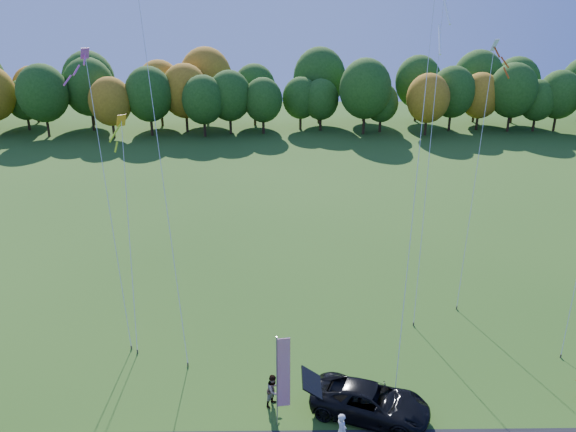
{
  "coord_description": "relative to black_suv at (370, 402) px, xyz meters",
  "views": [
    {
      "loc": [
        -0.33,
        -19.75,
        16.99
      ],
      "look_at": [
        0.0,
        6.0,
        7.0
      ],
      "focal_mm": 35.0,
      "sensor_mm": 36.0,
      "label": 1
    }
  ],
  "objects": [
    {
      "name": "ground",
      "position": [
        -3.49,
        0.09,
        -0.71
      ],
      "size": [
        160.0,
        160.0,
        0.0
      ],
      "primitive_type": "plane",
      "color": "#264E14"
    },
    {
      "name": "tree_line",
      "position": [
        -3.49,
        55.09,
        -0.71
      ],
      "size": [
        116.0,
        12.0,
        10.0
      ],
      "primitive_type": null,
      "color": "#1E4711",
      "rests_on": "ground"
    },
    {
      "name": "black_suv",
      "position": [
        0.0,
        0.0,
        0.0
      ],
      "size": [
        5.63,
        4.01,
        1.43
      ],
      "primitive_type": "imported",
      "rotation": [
        0.0,
        0.0,
        1.21
      ],
      "color": "black",
      "rests_on": "ground"
    },
    {
      "name": "person_tailgate_a",
      "position": [
        -1.44,
        -1.88,
        0.12
      ],
      "size": [
        0.62,
        0.72,
        1.67
      ],
      "primitive_type": "imported",
      "rotation": [
        0.0,
        0.0,
        2.0
      ],
      "color": "silver",
      "rests_on": "ground"
    },
    {
      "name": "person_tailgate_b",
      "position": [
        -4.21,
        0.75,
        0.06
      ],
      "size": [
        0.92,
        0.96,
        1.55
      ],
      "primitive_type": "imported",
      "rotation": [
        0.0,
        0.0,
        0.92
      ],
      "color": "gray",
      "rests_on": "ground"
    },
    {
      "name": "feather_flag",
      "position": [
        -3.82,
        -0.55,
        2.0
      ],
      "size": [
        0.58,
        0.15,
        4.43
      ],
      "color": "#999999",
      "rests_on": "ground"
    },
    {
      "name": "kite_delta_blue",
      "position": [
        -10.49,
        9.12,
        13.77
      ],
      "size": [
        5.57,
        12.07,
        29.94
      ],
      "color": "#4C3F33",
      "rests_on": "ground"
    },
    {
      "name": "kite_parafoil_orange",
      "position": [
        5.2,
        13.36,
        14.07
      ],
      "size": [
        5.25,
        12.98,
        29.89
      ],
      "color": "#4C3F33",
      "rests_on": "ground"
    },
    {
      "name": "kite_delta_red",
      "position": [
        2.61,
        5.61,
        9.03
      ],
      "size": [
        3.91,
        9.61,
        19.99
      ],
      "color": "#4C3F33",
      "rests_on": "ground"
    },
    {
      "name": "kite_diamond_yellow",
      "position": [
        -12.09,
        8.47,
        4.7
      ],
      "size": [
        2.27,
        7.96,
        11.24
      ],
      "color": "#4C3F33",
      "rests_on": "ground"
    },
    {
      "name": "kite_diamond_white",
      "position": [
        7.58,
        11.62,
        6.68
      ],
      "size": [
        2.88,
        6.05,
        15.16
      ],
      "color": "#4C3F33",
      "rests_on": "ground"
    },
    {
      "name": "kite_diamond_pink",
      "position": [
        -12.88,
        8.05,
        6.58
      ],
      "size": [
        2.97,
        6.37,
        14.9
      ],
      "color": "#4C3F33",
      "rests_on": "ground"
    }
  ]
}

